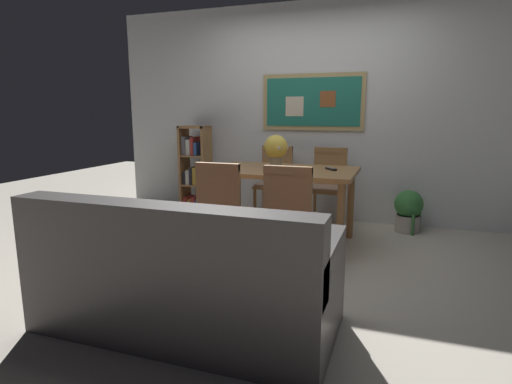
# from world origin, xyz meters

# --- Properties ---
(ground_plane) EXTENTS (12.00, 12.00, 0.00)m
(ground_plane) POSITION_xyz_m (0.00, 0.00, 0.00)
(ground_plane) COLOR beige
(wall_back_with_painting) EXTENTS (5.20, 0.14, 2.60)m
(wall_back_with_painting) POSITION_xyz_m (-0.00, 1.67, 1.30)
(wall_back_with_painting) COLOR silver
(wall_back_with_painting) RESTS_ON ground_plane
(dining_table) EXTENTS (1.43, 0.92, 0.76)m
(dining_table) POSITION_xyz_m (-0.07, 0.53, 0.66)
(dining_table) COLOR #9E7042
(dining_table) RESTS_ON ground_plane
(dining_chair_near_left) EXTENTS (0.40, 0.41, 0.91)m
(dining_chair_near_left) POSITION_xyz_m (-0.37, -0.28, 0.54)
(dining_chair_near_left) COLOR #9E7042
(dining_chair_near_left) RESTS_ON ground_plane
(dining_chair_far_right) EXTENTS (0.40, 0.41, 0.91)m
(dining_chair_far_right) POSITION_xyz_m (0.26, 1.31, 0.54)
(dining_chair_far_right) COLOR #9E7042
(dining_chair_far_right) RESTS_ON ground_plane
(dining_chair_near_right) EXTENTS (0.40, 0.41, 0.91)m
(dining_chair_near_right) POSITION_xyz_m (0.22, -0.29, 0.54)
(dining_chair_near_right) COLOR #9E7042
(dining_chair_near_right) RESTS_ON ground_plane
(dining_chair_far_left) EXTENTS (0.40, 0.41, 0.91)m
(dining_chair_far_left) POSITION_xyz_m (-0.40, 1.35, 0.54)
(dining_chair_far_left) COLOR #9E7042
(dining_chair_far_left) RESTS_ON ground_plane
(leather_couch) EXTENTS (1.80, 0.84, 0.84)m
(leather_couch) POSITION_xyz_m (-0.16, -1.35, 0.31)
(leather_couch) COLOR #514C4C
(leather_couch) RESTS_ON ground_plane
(bookshelf) EXTENTS (0.36, 0.28, 1.14)m
(bookshelf) POSITION_xyz_m (-1.49, 1.37, 0.52)
(bookshelf) COLOR #9E7042
(bookshelf) RESTS_ON ground_plane
(potted_ivy) EXTENTS (0.31, 0.31, 0.51)m
(potted_ivy) POSITION_xyz_m (1.15, 1.35, 0.24)
(potted_ivy) COLOR #B2ADA3
(potted_ivy) RESTS_ON ground_plane
(flower_vase) EXTENTS (0.24, 0.24, 0.33)m
(flower_vase) POSITION_xyz_m (-0.16, 0.59, 0.95)
(flower_vase) COLOR tan
(flower_vase) RESTS_ON dining_table
(tv_remote) EXTENTS (0.13, 0.15, 0.02)m
(tv_remote) POSITION_xyz_m (0.39, 0.61, 0.77)
(tv_remote) COLOR black
(tv_remote) RESTS_ON dining_table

